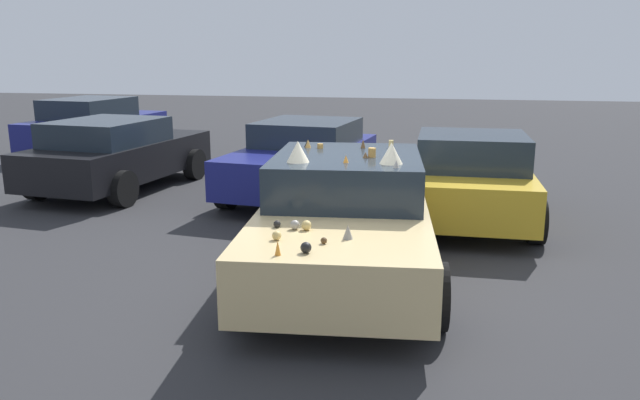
% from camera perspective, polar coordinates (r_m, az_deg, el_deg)
% --- Properties ---
extents(ground_plane, '(60.00, 60.00, 0.00)m').
position_cam_1_polar(ground_plane, '(7.33, 2.31, -6.97)').
color(ground_plane, '#2D2D30').
extents(art_car_decorated, '(4.57, 2.43, 1.63)m').
position_cam_1_polar(art_car_decorated, '(7.18, 2.40, -1.44)').
color(art_car_decorated, '#D8BC7F').
rests_on(art_car_decorated, ground).
extents(parked_sedan_row_back_center, '(4.25, 2.40, 1.37)m').
position_cam_1_polar(parked_sedan_row_back_center, '(11.20, -1.51, 3.92)').
color(parked_sedan_row_back_center, navy).
rests_on(parked_sedan_row_back_center, ground).
extents(parked_sedan_behind_right, '(4.29, 2.29, 1.46)m').
position_cam_1_polar(parked_sedan_behind_right, '(17.12, -20.22, 6.53)').
color(parked_sedan_behind_right, navy).
rests_on(parked_sedan_behind_right, ground).
extents(parked_sedan_far_left, '(3.93, 1.99, 1.39)m').
position_cam_1_polar(parked_sedan_far_left, '(9.87, 13.75, 2.11)').
color(parked_sedan_far_left, gold).
rests_on(parked_sedan_far_left, ground).
extents(parked_sedan_behind_left, '(4.18, 2.34, 1.37)m').
position_cam_1_polar(parked_sedan_behind_left, '(12.34, -18.32, 4.14)').
color(parked_sedan_behind_left, black).
rests_on(parked_sedan_behind_left, ground).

